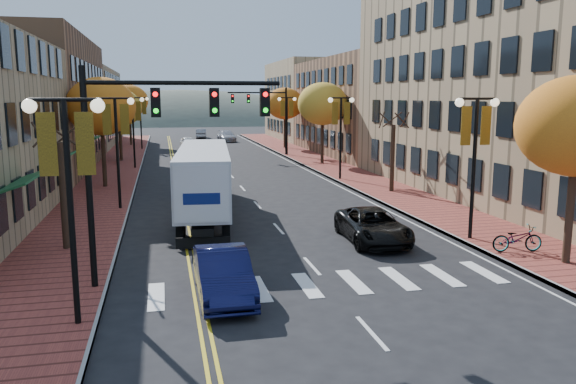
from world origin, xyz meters
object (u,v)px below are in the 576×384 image
navy_sedan (223,274)px  black_suv (373,226)px  semi_truck (204,175)px  bicycle (517,239)px

navy_sedan → black_suv: bearing=37.1°
semi_truck → black_suv: bearing=-41.6°
semi_truck → navy_sedan: size_ratio=3.25×
navy_sedan → bicycle: bearing=10.0°
semi_truck → black_suv: size_ratio=2.91×
bicycle → semi_truck: bearing=56.2°
semi_truck → navy_sedan: 12.29m
semi_truck → navy_sedan: bearing=-86.6°
navy_sedan → black_suv: (6.89, 5.29, -0.04)m
semi_truck → navy_sedan: (-0.37, -12.21, -1.36)m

